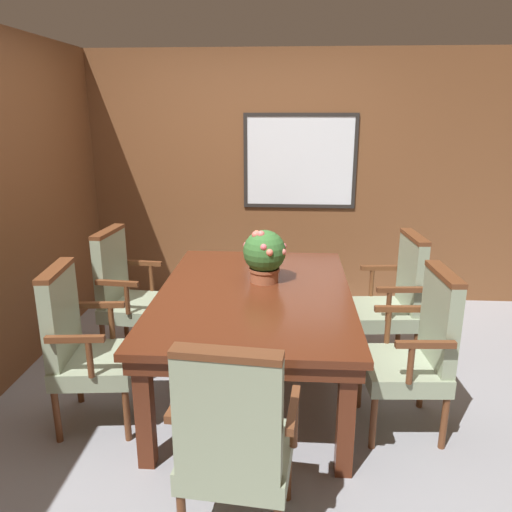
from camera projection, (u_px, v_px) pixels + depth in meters
ground_plane at (231, 391)px, 3.50m from camera, size 14.00×14.00×0.00m
wall_back at (252, 179)px, 4.97m from camera, size 7.20×0.08×2.45m
dining_table at (255, 303)px, 3.37m from camera, size 1.29×1.89×0.73m
chair_head_near at (234, 440)px, 2.15m from camera, size 0.56×0.52×1.02m
chair_left_far at (126, 291)px, 3.91m from camera, size 0.51×0.56×1.02m
chair_left_near at (83, 344)px, 3.03m from camera, size 0.51×0.56×1.02m
chair_right_near at (417, 349)px, 2.97m from camera, size 0.50×0.55×1.02m
chair_right_far at (394, 297)px, 3.78m from camera, size 0.51×0.56×1.02m
potted_plant at (264, 254)px, 3.48m from camera, size 0.31×0.31×0.38m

